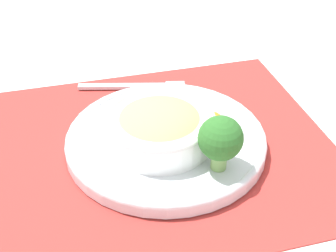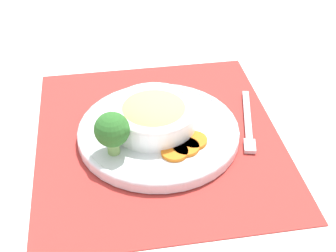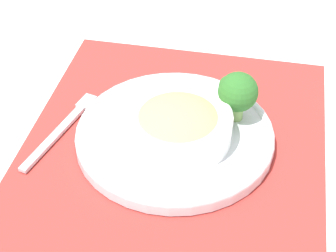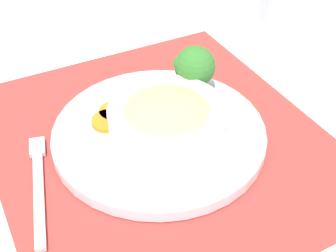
% 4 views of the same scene
% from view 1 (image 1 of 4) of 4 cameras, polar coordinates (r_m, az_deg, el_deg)
% --- Properties ---
extents(ground_plane, '(4.00, 4.00, 0.00)m').
position_cam_1_polar(ground_plane, '(0.68, -0.25, -2.65)').
color(ground_plane, white).
extents(placemat, '(0.46, 0.50, 0.00)m').
position_cam_1_polar(placemat, '(0.68, -0.25, -2.52)').
color(placemat, '#B2332D').
rests_on(placemat, ground_plane).
extents(plate, '(0.29, 0.29, 0.02)m').
position_cam_1_polar(plate, '(0.67, -0.25, -1.63)').
color(plate, silver).
rests_on(plate, placemat).
extents(bowl, '(0.15, 0.15, 0.05)m').
position_cam_1_polar(bowl, '(0.64, -1.04, 0.07)').
color(bowl, white).
rests_on(bowl, plate).
extents(broccoli_floret, '(0.06, 0.06, 0.08)m').
position_cam_1_polar(broccoli_floret, '(0.59, 6.43, -1.55)').
color(broccoli_floret, '#84AD5B').
rests_on(broccoli_floret, plate).
extents(carrot_slice_near, '(0.05, 0.05, 0.01)m').
position_cam_1_polar(carrot_slice_near, '(0.69, 4.85, 0.63)').
color(carrot_slice_near, orange).
rests_on(carrot_slice_near, plate).
extents(carrot_slice_middle, '(0.05, 0.05, 0.01)m').
position_cam_1_polar(carrot_slice_middle, '(0.71, 3.64, 1.45)').
color(carrot_slice_middle, orange).
rests_on(carrot_slice_middle, plate).
extents(carrot_slice_far, '(0.05, 0.05, 0.01)m').
position_cam_1_polar(carrot_slice_far, '(0.72, 2.11, 2.02)').
color(carrot_slice_far, orange).
rests_on(carrot_slice_far, plate).
extents(fork, '(0.05, 0.18, 0.01)m').
position_cam_1_polar(fork, '(0.81, -3.13, 4.87)').
color(fork, silver).
rests_on(fork, placemat).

